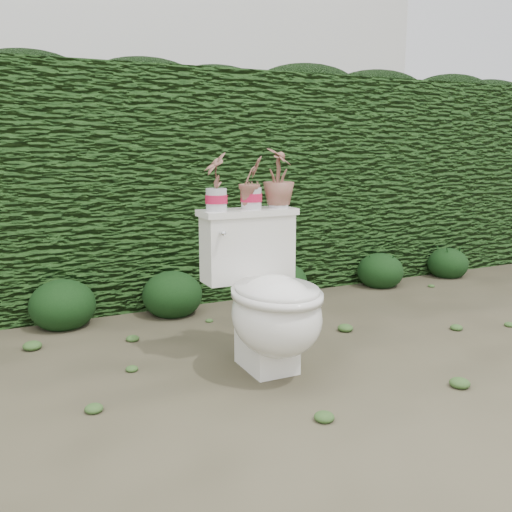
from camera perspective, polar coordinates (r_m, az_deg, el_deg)
name	(u,v)px	position (r m, az deg, el deg)	size (l,w,h in m)	color
ground	(237,362)	(2.97, -1.89, -10.60)	(60.00, 60.00, 0.00)	brown
hedge	(147,186)	(4.28, -10.88, 6.91)	(8.00, 1.00, 1.60)	#2A551C
house_wall	(100,79)	(8.74, -15.29, 16.66)	(8.00, 3.50, 4.00)	silver
toilet	(269,300)	(2.78, 1.27, -4.45)	(0.50, 0.68, 0.78)	white
potted_plant_left	(216,183)	(2.83, -4.01, 7.27)	(0.14, 0.10, 0.27)	#2D661F
potted_plant_center	(251,184)	(2.91, -0.47, 7.21)	(0.14, 0.11, 0.25)	#2D661F
potted_plant_right	(279,179)	(2.97, 2.27, 7.67)	(0.16, 0.16, 0.29)	#2D661F
liriope_clump_2	(62,301)	(3.69, -18.81, -4.26)	(0.40, 0.40, 0.32)	#173813
liriope_clump_3	(172,291)	(3.78, -8.38, -3.44)	(0.39, 0.39, 0.31)	#173813
liriope_clump_4	(285,277)	(4.23, 2.89, -2.11)	(0.33, 0.33, 0.27)	#173813
liriope_clump_5	(380,268)	(4.59, 12.34, -1.15)	(0.36, 0.36, 0.29)	#173813
liriope_clump_6	(448,260)	(5.08, 18.65, -0.42)	(0.34, 0.34, 0.27)	#173813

